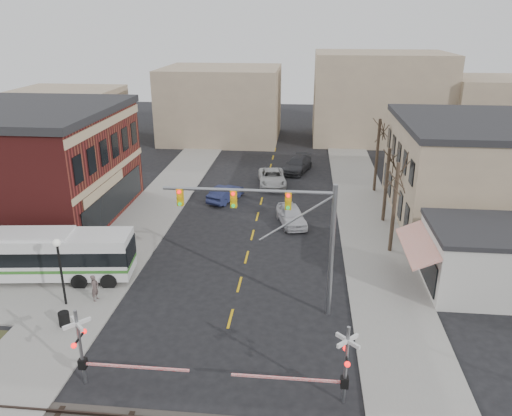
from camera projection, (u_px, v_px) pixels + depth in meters
The scene contains 19 objects.
ground at pixel (225, 339), 26.99m from camera, with size 160.00×160.00×0.00m, color black.
sidewalk_west at pixel (158, 204), 46.46m from camera, with size 5.00×60.00×0.12m, color gray.
sidewalk_east at pixel (365, 212), 44.68m from camera, with size 5.00×60.00×0.12m, color gray.
awning_shop at pixel (494, 259), 31.24m from camera, with size 9.74×6.20×4.30m.
tree_east_a at pixel (394, 208), 35.92m from camera, with size 0.28×0.28×6.75m.
tree_east_b at pixel (386, 185), 41.55m from camera, with size 0.28×0.28×6.30m.
tree_east_c at pixel (377, 155), 48.82m from camera, with size 0.28×0.28×7.20m.
transit_bus at pixel (35, 254), 32.61m from camera, with size 12.76×4.17×3.23m.
traffic_signal_mast at pixel (285, 222), 27.58m from camera, with size 9.57×0.30×8.00m.
rr_crossing_west at pixel (89, 349), 23.07m from camera, with size 5.60×1.36×4.00m.
rr_crossing_east at pixel (336, 366), 21.94m from camera, with size 5.60×1.36×4.00m.
street_lamp at pixel (59, 258), 29.06m from camera, with size 0.44×0.44×4.28m.
trash_bin at pixel (64, 319), 27.89m from camera, with size 0.60×0.60×0.83m, color black.
car_a at pixel (291, 215), 41.84m from camera, with size 1.92×4.77×1.63m, color #BBBBC0.
car_b at pixel (226, 193), 47.30m from camera, with size 1.59×4.56×1.50m, color #1D2348.
car_c at pixel (272, 178), 51.73m from camera, with size 2.65×5.75×1.60m, color silver.
car_d at pixel (297, 165), 56.33m from camera, with size 2.27×5.57×1.62m, color #37383C.
pedestrian_near at pixel (95, 288), 30.26m from camera, with size 0.62×0.41×1.70m, color #544543.
pedestrian_far at pixel (83, 250), 35.47m from camera, with size 0.73×0.57×1.51m, color #333B5A.
Camera 1 is at (3.95, -22.41, 16.26)m, focal length 35.00 mm.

